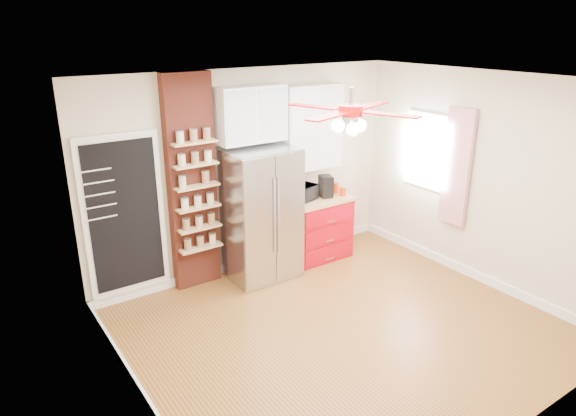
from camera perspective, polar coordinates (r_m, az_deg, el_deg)
floor at (r=5.93m, az=5.99°, el=-13.16°), size 4.50×4.50×0.00m
ceiling at (r=5.00m, az=7.12°, el=13.76°), size 4.50×4.50×0.00m
wall_back at (r=6.87m, az=-4.44°, el=4.01°), size 4.50×0.02×2.70m
wall_front at (r=4.16m, az=24.95°, el=-8.83°), size 4.50×0.02×2.70m
wall_left at (r=4.30m, az=-17.05°, el=-6.84°), size 0.02×4.00×2.70m
wall_right at (r=6.94m, az=20.77°, el=2.92°), size 0.02×4.00×2.70m
chalkboard at (r=6.28m, az=-17.71°, el=-0.84°), size 0.95×0.05×1.95m
brick_pillar at (r=6.43m, az=-10.63°, el=2.62°), size 0.60×0.16×2.70m
fridge at (r=6.69m, az=-3.10°, el=-0.69°), size 0.90×0.70×1.75m
upper_glass_cabinet at (r=6.52m, az=-4.22°, el=10.37°), size 0.90×0.35×0.70m
red_cabinet at (r=7.39m, az=3.18°, el=-2.15°), size 0.94×0.64×0.90m
upper_shelf_unit at (r=7.12m, az=2.55°, el=8.96°), size 0.90×0.30×1.15m
window at (r=7.40m, az=15.22°, el=6.12°), size 0.04×0.75×1.05m
curtain at (r=7.05m, az=18.24°, el=4.32°), size 0.06×0.40×1.55m
ceiling_fan at (r=5.04m, az=6.99°, el=10.64°), size 1.40×1.40×0.44m
toaster_oven at (r=7.10m, az=1.72°, el=1.69°), size 0.44×0.36×0.21m
coffee_maker at (r=7.25m, az=4.21°, el=2.41°), size 0.22×0.26×0.31m
canister_left at (r=7.35m, az=6.15°, el=1.85°), size 0.11×0.11×0.12m
canister_right at (r=7.46m, az=5.34°, el=2.25°), size 0.11×0.11×0.14m
pantry_jar_oats at (r=6.21m, az=-11.65°, el=2.82°), size 0.11×0.11×0.14m
pantry_jar_beans at (r=6.34m, az=-9.15°, el=3.35°), size 0.11×0.11×0.15m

